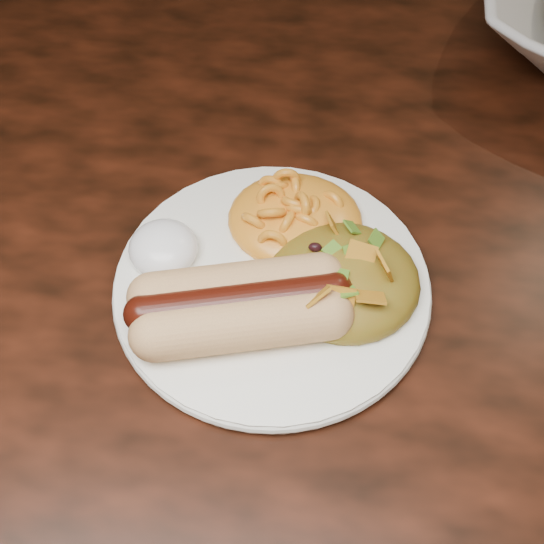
# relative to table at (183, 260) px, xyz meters

# --- Properties ---
(floor) EXTENTS (4.00, 4.00, 0.00)m
(floor) POSITION_rel_table_xyz_m (0.00, 0.00, -0.66)
(floor) COLOR #4C2E13
(floor) RESTS_ON ground
(table) EXTENTS (1.60, 0.90, 0.75)m
(table) POSITION_rel_table_xyz_m (0.00, 0.00, 0.00)
(table) COLOR #3D160A
(table) RESTS_ON floor
(plate) EXTENTS (0.22, 0.22, 0.01)m
(plate) POSITION_rel_table_xyz_m (0.09, -0.09, 0.10)
(plate) COLOR white
(plate) RESTS_ON table
(hotdog) EXTENTS (0.12, 0.09, 0.03)m
(hotdog) POSITION_rel_table_xyz_m (0.07, -0.12, 0.12)
(hotdog) COLOR #FBBD63
(hotdog) RESTS_ON plate
(mac_and_cheese) EXTENTS (0.10, 0.09, 0.04)m
(mac_and_cheese) POSITION_rel_table_xyz_m (0.10, -0.03, 0.12)
(mac_and_cheese) COLOR gold
(mac_and_cheese) RESTS_ON plate
(sour_cream) EXTENTS (0.06, 0.06, 0.03)m
(sour_cream) POSITION_rel_table_xyz_m (0.01, -0.07, 0.12)
(sour_cream) COLOR white
(sour_cream) RESTS_ON plate
(taco_salad) EXTENTS (0.10, 0.10, 0.05)m
(taco_salad) POSITION_rel_table_xyz_m (0.14, -0.08, 0.12)
(taco_salad) COLOR #9E2100
(taco_salad) RESTS_ON plate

